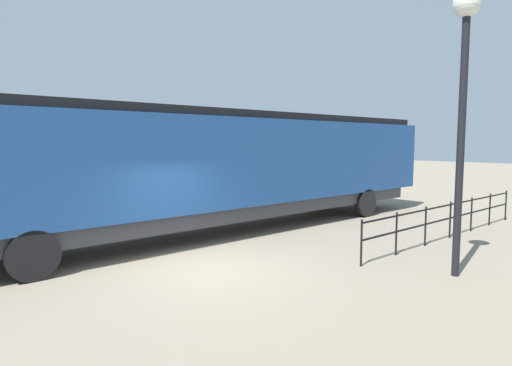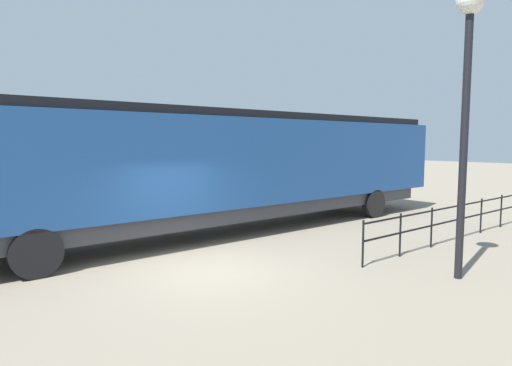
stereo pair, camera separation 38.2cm
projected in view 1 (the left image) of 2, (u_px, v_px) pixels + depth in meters
name	position (u px, v px, depth m)	size (l,w,h in m)	color
ground_plane	(207.00, 271.00, 9.81)	(120.00, 120.00, 0.00)	gray
locomotive	(236.00, 164.00, 14.23)	(3.00, 18.78, 3.90)	navy
lamp_post	(464.00, 68.00, 9.03)	(0.57, 0.57, 6.09)	black
platform_fence	(450.00, 215.00, 13.11)	(0.05, 9.25, 1.13)	black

